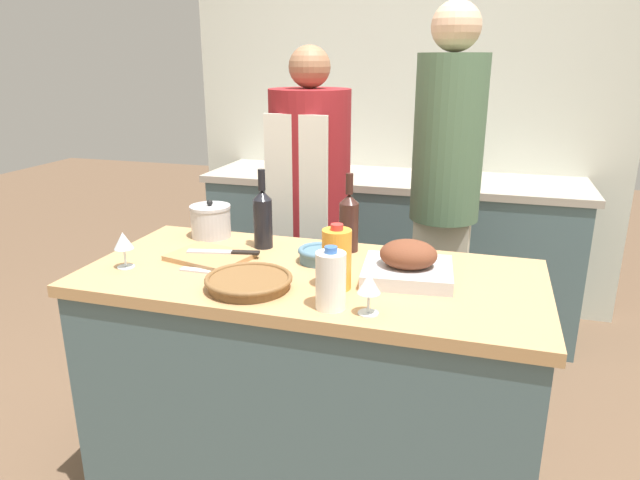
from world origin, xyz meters
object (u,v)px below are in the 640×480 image
Objects in this scene: condiment_bottle_short at (457,162)px; condiment_bottle_tall at (430,163)px; juice_jug at (337,259)px; wine_bottle_green at (263,217)px; person_cook_guest at (445,187)px; knife_chef at (226,252)px; wine_bottle_dark at (349,221)px; milk_jug at (331,280)px; wine_glass_left at (123,242)px; knife_paring at (208,271)px; person_cook_aproned at (310,206)px; roasting_pan at (408,264)px; wine_glass_right at (369,285)px; wicker_basket at (249,281)px; stand_mixer at (448,155)px; mixing_bowl at (320,254)px; stock_pot at (211,221)px; cutting_board at (210,257)px.

condiment_bottle_tall is at bearing -168.54° from condiment_bottle_short.
juice_jug is 1.33× the size of condiment_bottle_tall.
condiment_bottle_short is (0.24, 1.84, -0.00)m from juice_jug.
wine_bottle_green is 0.90m from person_cook_guest.
juice_jug is 0.48m from knife_chef.
milk_jug is at bearing -81.74° from wine_bottle_dark.
knife_chef is at bearing 33.92° from wine_glass_left.
wine_bottle_green reaches higher than wine_bottle_dark.
wine_glass_left is 0.30m from knife_paring.
knife_chef is 1.07m from person_cook_guest.
wine_glass_left is 0.08× the size of person_cook_aproned.
condiment_bottle_short is (0.04, 1.70, 0.05)m from roasting_pan.
condiment_bottle_tall is (-0.05, 1.96, 0.00)m from wine_glass_right.
wine_glass_right is at bearing -10.96° from wicker_basket.
milk_jug is 1.85m from stand_mixer.
mixing_bowl is 0.84× the size of milk_jug.
milk_jug is 1.11× the size of condiment_bottle_short.
wine_bottle_green is (0.25, -0.06, 0.05)m from stock_pot.
cutting_board is 0.70m from wine_glass_right.
wicker_basket is 2.17× the size of wine_glass_left.
condiment_bottle_short is at bearing 75.48° from wicker_basket.
condiment_bottle_short reaches higher than roasting_pan.
mixing_bowl is at bearing -102.28° from condiment_bottle_short.
person_cook_guest reaches higher than wicker_basket.
wine_bottle_dark is 0.46m from knife_chef.
person_cook_aproned is (0.24, 0.55, -0.05)m from stock_pot.
person_cook_aproned is at bearing -126.53° from stand_mixer.
stand_mixer reaches higher than mixing_bowl.
wine_bottle_dark is at bearing -1.16° from stock_pot.
stand_mixer reaches higher than knife_chef.
wine_glass_left is at bearing -113.92° from condiment_bottle_tall.
milk_jug is 0.99× the size of knife_paring.
person_cook_aproned is at bearing 110.58° from milk_jug.
knife_paring is 1.88m from condiment_bottle_tall.
wicker_basket is 0.92× the size of wine_bottle_green.
person_cook_aproned reaches higher than cutting_board.
wine_glass_right is 0.78× the size of condiment_bottle_tall.
juice_jug is at bearing -81.91° from wine_bottle_dark.
stand_mixer reaches higher than wine_bottle_dark.
person_cook_guest is at bearing 78.87° from milk_jug.
knife_chef is (-0.40, -0.20, -0.09)m from wine_bottle_dark.
stock_pot is at bearing 115.41° from knife_paring.
person_cook_aproned is (0.35, 0.95, -0.08)m from wine_glass_left.
condiment_bottle_short is (0.69, 1.68, 0.07)m from knife_chef.
mixing_bowl is 0.10× the size of person_cook_aproned.
condiment_bottle_short is 0.10× the size of person_cook_aproned.
condiment_bottle_short is (0.68, 1.83, 0.09)m from knife_paring.
person_cook_aproned reaches higher than wine_bottle_green.
condiment_bottle_tall reaches higher than knife_paring.
stand_mixer is at bearing 88.20° from wine_glass_right.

